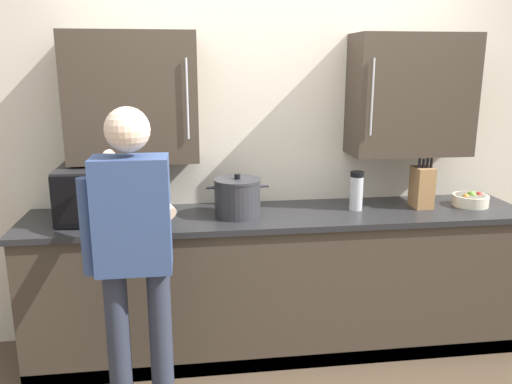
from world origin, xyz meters
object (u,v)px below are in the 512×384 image
object	(u,v)px
microwave_oven	(104,193)
stock_pot	(237,197)
person_figure	(133,247)
thermos_flask	(356,191)
fruit_bowl	(470,199)
knife_block	(422,187)

from	to	relation	value
microwave_oven	stock_pot	size ratio (longest dim) A/B	1.47
microwave_oven	person_figure	world-z (taller)	person_figure
microwave_oven	person_figure	size ratio (longest dim) A/B	0.34
thermos_flask	fruit_bowl	size ratio (longest dim) A/B	1.08
stock_pot	microwave_oven	bearing A→B (deg)	175.98
fruit_bowl	thermos_flask	bearing A→B (deg)	179.41
thermos_flask	stock_pot	bearing A→B (deg)	-177.41
knife_block	fruit_bowl	distance (m)	0.34
microwave_oven	thermos_flask	size ratio (longest dim) A/B	2.27
knife_block	person_figure	bearing A→B (deg)	-158.15
microwave_oven	thermos_flask	xyz separation A→B (m)	(1.52, -0.02, -0.03)
fruit_bowl	person_figure	distance (m)	2.16
stock_pot	knife_block	distance (m)	1.17
thermos_flask	fruit_bowl	world-z (taller)	thermos_flask
knife_block	person_figure	world-z (taller)	person_figure
microwave_oven	thermos_flask	distance (m)	1.52
fruit_bowl	knife_block	bearing A→B (deg)	177.68
person_figure	microwave_oven	bearing A→B (deg)	107.77
thermos_flask	stock_pot	distance (m)	0.74
stock_pot	fruit_bowl	distance (m)	1.50
stock_pot	knife_block	world-z (taller)	knife_block
stock_pot	person_figure	size ratio (longest dim) A/B	0.23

